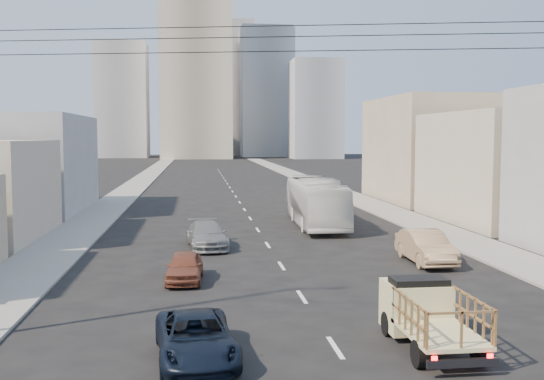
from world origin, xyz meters
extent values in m
plane|color=black|center=(0.00, 0.00, 0.00)|extent=(420.00, 420.00, 0.00)
cube|color=gray|center=(-11.75, 70.00, 0.06)|extent=(3.50, 180.00, 0.12)
cube|color=gray|center=(11.75, 70.00, 0.06)|extent=(3.50, 180.00, 0.12)
cube|color=silver|center=(0.00, 2.00, 0.01)|extent=(0.15, 2.00, 0.01)
cube|color=silver|center=(0.00, 8.00, 0.01)|extent=(0.15, 2.00, 0.01)
cube|color=silver|center=(0.00, 14.00, 0.01)|extent=(0.15, 2.00, 0.01)
cube|color=silver|center=(0.00, 20.00, 0.01)|extent=(0.15, 2.00, 0.01)
cube|color=silver|center=(0.00, 26.00, 0.01)|extent=(0.15, 2.00, 0.01)
cube|color=silver|center=(0.00, 32.00, 0.01)|extent=(0.15, 2.00, 0.01)
cube|color=silver|center=(0.00, 38.00, 0.01)|extent=(0.15, 2.00, 0.01)
cube|color=silver|center=(0.00, 44.00, 0.01)|extent=(0.15, 2.00, 0.01)
cube|color=silver|center=(0.00, 50.00, 0.01)|extent=(0.15, 2.00, 0.01)
cube|color=silver|center=(0.00, 56.00, 0.01)|extent=(0.15, 2.00, 0.01)
cube|color=silver|center=(0.00, 62.00, 0.01)|extent=(0.15, 2.00, 0.01)
cube|color=silver|center=(0.00, 68.00, 0.01)|extent=(0.15, 2.00, 0.01)
cube|color=silver|center=(0.00, 74.00, 0.01)|extent=(0.15, 2.00, 0.01)
cube|color=silver|center=(0.00, 80.00, 0.01)|extent=(0.15, 2.00, 0.01)
cube|color=silver|center=(0.00, 86.00, 0.01)|extent=(0.15, 2.00, 0.01)
cube|color=silver|center=(0.00, 92.00, 0.01)|extent=(0.15, 2.00, 0.01)
cube|color=silver|center=(0.00, 98.00, 0.01)|extent=(0.15, 2.00, 0.01)
cube|color=silver|center=(0.00, 104.00, 0.01)|extent=(0.15, 2.00, 0.01)
cube|color=beige|center=(2.73, 0.83, 0.70)|extent=(1.90, 3.00, 0.12)
cube|color=beige|center=(2.73, 2.83, 0.95)|extent=(1.90, 1.60, 1.50)
cube|color=black|center=(2.73, 2.58, 1.55)|extent=(1.70, 0.90, 0.70)
cube|color=#2D2D33|center=(2.73, -0.72, 0.40)|extent=(1.90, 0.12, 0.22)
cube|color=#FF0C0C|center=(1.98, -0.72, 0.55)|extent=(0.15, 0.05, 0.12)
cube|color=#FF0C0C|center=(3.48, -0.72, 0.55)|extent=(0.15, 0.05, 0.12)
cylinder|color=black|center=(1.88, 2.93, 0.38)|extent=(0.25, 0.76, 0.76)
cylinder|color=black|center=(3.58, 2.93, 0.38)|extent=(0.25, 0.76, 0.76)
cylinder|color=black|center=(1.88, 0.13, 0.38)|extent=(0.25, 0.76, 0.76)
cylinder|color=black|center=(3.58, 0.13, 0.38)|extent=(0.25, 0.76, 0.76)
imported|color=black|center=(-4.09, 1.42, 0.64)|extent=(2.53, 4.75, 1.27)
imported|color=silver|center=(4.23, 27.51, 1.67)|extent=(3.21, 12.10, 3.35)
imported|color=brown|center=(-4.58, 11.26, 0.64)|extent=(1.69, 3.80, 1.27)
imported|color=tan|center=(7.17, 13.91, 0.80)|extent=(1.77, 4.90, 1.61)
imported|color=slate|center=(-3.49, 19.43, 0.72)|extent=(2.48, 5.15, 1.45)
cylinder|color=black|center=(0.00, 1.50, 9.30)|extent=(23.01, 5.02, 0.02)
cylinder|color=black|center=(0.00, 1.50, 9.00)|extent=(23.01, 5.02, 0.02)
cylinder|color=black|center=(0.00, 1.50, 8.60)|extent=(23.01, 5.02, 0.02)
cube|color=#B5A791|center=(19.50, 28.00, 4.00)|extent=(11.00, 14.00, 8.00)
cube|color=tan|center=(20.00, 44.00, 5.00)|extent=(12.00, 16.00, 10.00)
cube|color=gray|center=(-19.50, 39.00, 4.00)|extent=(12.00, 16.00, 8.00)
cube|color=gray|center=(-4.00, 170.00, 30.00)|extent=(20.00, 20.00, 60.00)
cube|color=gray|center=(18.00, 185.00, 20.00)|extent=(16.00, 16.00, 40.00)
cube|color=gray|center=(-26.00, 180.00, 17.00)|extent=(15.00, 15.00, 34.00)
cube|color=gray|center=(6.00, 200.00, 22.00)|extent=(18.00, 18.00, 44.00)
cube|color=gray|center=(30.00, 165.00, 14.00)|extent=(14.00, 14.00, 28.00)
camera|label=1|loc=(-4.02, -15.98, 6.22)|focal=42.00mm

